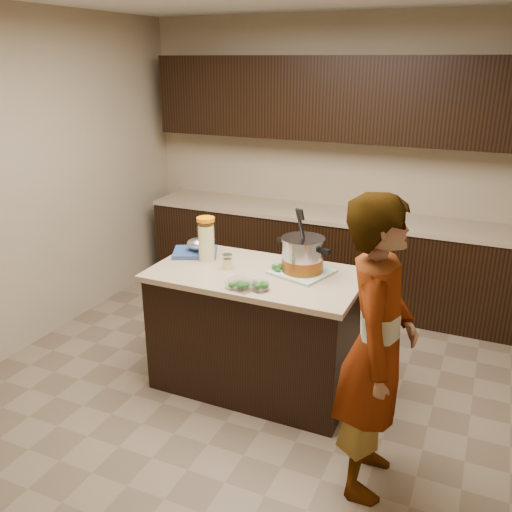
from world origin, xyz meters
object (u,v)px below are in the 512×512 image
Objects in this scene: island at (256,330)px; person at (376,349)px; lemonade_pitcher at (206,241)px; stock_pot at (303,257)px.

island is 1.23m from person.
person reaches higher than lemonade_pitcher.
stock_pot is 1.34× the size of lemonade_pitcher.
lemonade_pitcher is at bearing -160.72° from stock_pot.
lemonade_pitcher is 0.19× the size of person.
stock_pot reaches higher than lemonade_pitcher.
island is 3.41× the size of stock_pot.
island is 4.56× the size of lemonade_pitcher.
island is at bearing -9.94° from lemonade_pitcher.
lemonade_pitcher is at bearing 170.06° from island.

